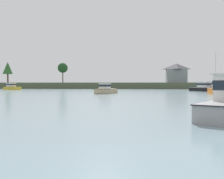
# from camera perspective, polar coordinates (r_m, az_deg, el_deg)

# --- Properties ---
(far_shore_bank) EXTENTS (229.03, 56.48, 2.15)m
(far_shore_bank) POSITION_cam_1_polar(r_m,az_deg,el_deg) (111.85, 8.53, 1.00)
(far_shore_bank) COLOR #4C563D
(far_shore_bank) RESTS_ON ground
(cruiser_black) EXTENTS (6.44, 7.65, 4.09)m
(cruiser_black) POSITION_cam_1_polar(r_m,az_deg,el_deg) (64.12, 20.52, 0.11)
(cruiser_black) COLOR black
(cruiser_black) RESTS_ON ground
(cruiser_yellow) EXTENTS (7.41, 5.18, 3.56)m
(cruiser_yellow) POSITION_cam_1_polar(r_m,az_deg,el_deg) (81.34, -22.05, 0.31)
(cruiser_yellow) COLOR gold
(cruiser_yellow) RESTS_ON ground
(cruiser_orange) EXTENTS (2.82, 8.38, 5.06)m
(cruiser_orange) POSITION_cam_1_polar(r_m,az_deg,el_deg) (47.09, 23.48, -0.26)
(cruiser_orange) COLOR orange
(cruiser_orange) RESTS_ON ground
(sailboat_skyblue) EXTENTS (8.35, 3.19, 11.39)m
(sailboat_skyblue) POSITION_cam_1_polar(r_m,az_deg,el_deg) (78.63, 22.01, 0.11)
(sailboat_skyblue) COLOR #669ECC
(sailboat_skyblue) RESTS_ON ground
(cruiser_sand) EXTENTS (4.15, 6.86, 3.55)m
(cruiser_sand) POSITION_cam_1_polar(r_m,az_deg,el_deg) (46.69, -1.70, -0.42)
(cruiser_sand) COLOR tan
(cruiser_sand) RESTS_ON ground
(shore_tree_far_right) EXTENTS (4.60, 4.60, 9.75)m
(shore_tree_far_right) POSITION_cam_1_polar(r_m,az_deg,el_deg) (127.92, -22.64, 4.52)
(shore_tree_far_right) COLOR brown
(shore_tree_far_right) RESTS_ON far_shore_bank
(shore_tree_inland_b) EXTENTS (4.37, 4.37, 8.69)m
(shore_tree_inland_b) POSITION_cam_1_polar(r_m,az_deg,el_deg) (112.59, -11.15, 4.83)
(shore_tree_inland_b) COLOR brown
(shore_tree_inland_b) RESTS_ON far_shore_bank
(cottage_near_water) EXTENTS (9.07, 7.45, 8.37)m
(cottage_near_water) POSITION_cam_1_polar(r_m,az_deg,el_deg) (113.33, 14.42, 3.71)
(cottage_near_water) COLOR gray
(cottage_near_water) RESTS_ON far_shore_bank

